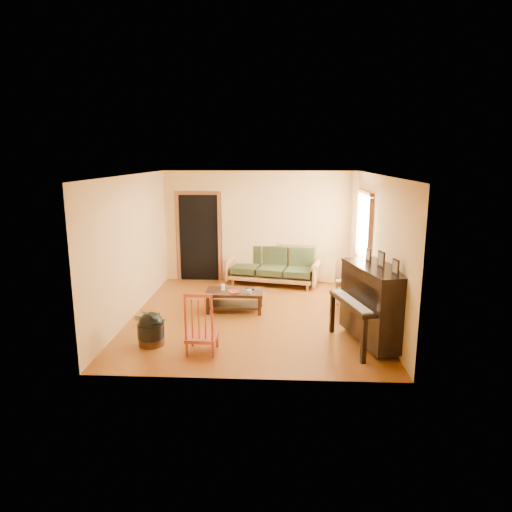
# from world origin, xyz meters

# --- Properties ---
(floor) EXTENTS (5.00, 5.00, 0.00)m
(floor) POSITION_xyz_m (0.00, 0.00, 0.00)
(floor) COLOR #63300D
(floor) RESTS_ON ground
(doorway) EXTENTS (1.08, 0.16, 2.05)m
(doorway) POSITION_xyz_m (-1.45, 2.48, 1.02)
(doorway) COLOR black
(doorway) RESTS_ON floor
(window) EXTENTS (0.12, 1.36, 1.46)m
(window) POSITION_xyz_m (2.21, 1.30, 1.50)
(window) COLOR white
(window) RESTS_ON right_wall
(sofa) EXTENTS (2.24, 1.30, 0.90)m
(sofa) POSITION_xyz_m (0.31, 2.16, 0.45)
(sofa) COLOR #9B6839
(sofa) RESTS_ON floor
(coffee_table) EXTENTS (1.10, 0.60, 0.40)m
(coffee_table) POSITION_xyz_m (-0.38, 0.26, 0.20)
(coffee_table) COLOR black
(coffee_table) RESTS_ON floor
(armchair) EXTENTS (0.81, 0.84, 0.76)m
(armchair) POSITION_xyz_m (1.93, 0.47, 0.38)
(armchair) COLOR #9B6839
(armchair) RESTS_ON floor
(piano) EXTENTS (1.18, 1.60, 1.26)m
(piano) POSITION_xyz_m (1.98, -1.22, 0.63)
(piano) COLOR black
(piano) RESTS_ON floor
(footstool) EXTENTS (0.51, 0.51, 0.40)m
(footstool) POSITION_xyz_m (-1.55, -1.44, 0.20)
(footstool) COLOR black
(footstool) RESTS_ON floor
(red_chair) EXTENTS (0.48, 0.52, 0.98)m
(red_chair) POSITION_xyz_m (-0.70, -1.66, 0.49)
(red_chair) COLOR maroon
(red_chair) RESTS_ON floor
(leaning_frame) EXTENTS (0.51, 0.24, 0.67)m
(leaning_frame) POSITION_xyz_m (1.53, 2.34, 0.33)
(leaning_frame) COLOR gold
(leaning_frame) RESTS_ON floor
(ceramic_crock) EXTENTS (0.24, 0.24, 0.23)m
(ceramic_crock) POSITION_xyz_m (1.97, 2.25, 0.12)
(ceramic_crock) COLOR #303F91
(ceramic_crock) RESTS_ON floor
(potted_plant) EXTENTS (0.70, 0.66, 0.62)m
(potted_plant) POSITION_xyz_m (-1.51, -1.43, 0.31)
(potted_plant) COLOR #215117
(potted_plant) RESTS_ON floor
(book) EXTENTS (0.27, 0.30, 0.02)m
(book) POSITION_xyz_m (-0.48, 0.11, 0.41)
(book) COLOR maroon
(book) RESTS_ON coffee_table
(candle) EXTENTS (0.08, 0.08, 0.12)m
(candle) POSITION_xyz_m (-0.62, 0.28, 0.46)
(candle) COLOR white
(candle) RESTS_ON coffee_table
(glass_jar) EXTENTS (0.10, 0.10, 0.07)m
(glass_jar) POSITION_xyz_m (-0.10, 0.12, 0.43)
(glass_jar) COLOR silver
(glass_jar) RESTS_ON coffee_table
(remote) EXTENTS (0.17, 0.08, 0.02)m
(remote) POSITION_xyz_m (-0.09, 0.36, 0.41)
(remote) COLOR black
(remote) RESTS_ON coffee_table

